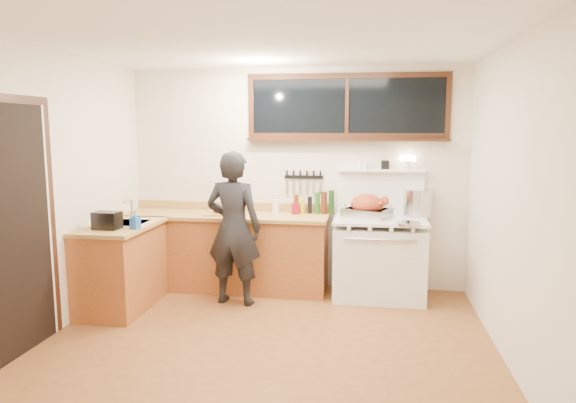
% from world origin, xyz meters
% --- Properties ---
extents(ground_plane, '(4.00, 3.50, 0.02)m').
position_xyz_m(ground_plane, '(0.00, 0.00, -0.01)').
color(ground_plane, brown).
extents(room_shell, '(4.10, 3.60, 2.65)m').
position_xyz_m(room_shell, '(0.00, 0.00, 1.65)').
color(room_shell, beige).
rests_on(room_shell, ground).
extents(counter_back, '(2.44, 0.64, 1.00)m').
position_xyz_m(counter_back, '(-0.80, 1.45, 0.45)').
color(counter_back, brown).
rests_on(counter_back, ground).
extents(counter_left, '(0.64, 1.09, 0.90)m').
position_xyz_m(counter_left, '(-1.70, 0.62, 0.45)').
color(counter_left, brown).
rests_on(counter_left, ground).
extents(sink_unit, '(0.50, 0.45, 0.37)m').
position_xyz_m(sink_unit, '(-1.68, 0.70, 0.85)').
color(sink_unit, white).
rests_on(sink_unit, counter_left).
extents(vintage_stove, '(1.02, 0.74, 1.59)m').
position_xyz_m(vintage_stove, '(1.00, 1.41, 0.47)').
color(vintage_stove, white).
rests_on(vintage_stove, ground).
extents(back_window, '(2.32, 0.13, 0.77)m').
position_xyz_m(back_window, '(0.60, 1.72, 2.06)').
color(back_window, black).
rests_on(back_window, room_shell).
extents(left_doorway, '(0.02, 1.04, 2.17)m').
position_xyz_m(left_doorway, '(-1.99, -0.55, 1.09)').
color(left_doorway, black).
rests_on(left_doorway, ground).
extents(knife_strip, '(0.46, 0.03, 0.28)m').
position_xyz_m(knife_strip, '(0.10, 1.73, 1.31)').
color(knife_strip, black).
rests_on(knife_strip, room_shell).
extents(man, '(0.65, 0.46, 1.66)m').
position_xyz_m(man, '(-0.56, 0.95, 0.83)').
color(man, black).
rests_on(man, ground).
extents(soap_bottle, '(0.10, 0.10, 0.18)m').
position_xyz_m(soap_bottle, '(-1.43, 0.43, 0.99)').
color(soap_bottle, blue).
rests_on(soap_bottle, counter_left).
extents(toaster, '(0.26, 0.19, 0.18)m').
position_xyz_m(toaster, '(-1.70, 0.38, 0.99)').
color(toaster, black).
rests_on(toaster, counter_left).
extents(cutting_board, '(0.51, 0.43, 0.15)m').
position_xyz_m(cutting_board, '(-0.81, 1.42, 0.95)').
color(cutting_board, '#AD8544').
rests_on(cutting_board, counter_back).
extents(roast_turkey, '(0.60, 0.54, 0.26)m').
position_xyz_m(roast_turkey, '(0.86, 1.48, 1.00)').
color(roast_turkey, silver).
rests_on(roast_turkey, vintage_stove).
extents(stockpot, '(0.43, 0.43, 0.31)m').
position_xyz_m(stockpot, '(1.43, 1.65, 1.05)').
color(stockpot, silver).
rests_on(stockpot, vintage_stove).
extents(saucepan, '(0.18, 0.29, 0.11)m').
position_xyz_m(saucepan, '(0.99, 1.70, 0.96)').
color(saucepan, silver).
rests_on(saucepan, vintage_stove).
extents(pot_lid, '(0.35, 0.35, 0.04)m').
position_xyz_m(pot_lid, '(1.28, 1.10, 0.91)').
color(pot_lid, silver).
rests_on(pot_lid, vintage_stove).
extents(coffee_tin, '(0.10, 0.08, 0.13)m').
position_xyz_m(coffee_tin, '(0.03, 1.56, 0.97)').
color(coffee_tin, maroon).
rests_on(coffee_tin, counter_back).
extents(pitcher, '(0.11, 0.11, 0.16)m').
position_xyz_m(pitcher, '(-0.21, 1.60, 0.98)').
color(pitcher, white).
rests_on(pitcher, counter_back).
extents(bottle_cluster, '(0.48, 0.07, 0.28)m').
position_xyz_m(bottle_cluster, '(0.27, 1.63, 1.02)').
color(bottle_cluster, black).
rests_on(bottle_cluster, counter_back).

